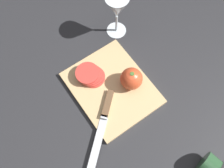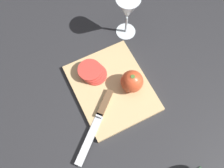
# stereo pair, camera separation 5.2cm
# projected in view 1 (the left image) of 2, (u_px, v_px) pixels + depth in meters

# --- Properties ---
(ground_plane) EXTENTS (3.00, 3.00, 0.00)m
(ground_plane) POSITION_uv_depth(u_px,v_px,m) (108.00, 91.00, 0.92)
(ground_plane) COLOR #28282B
(cutting_board) EXTENTS (0.30, 0.25, 0.01)m
(cutting_board) POSITION_uv_depth(u_px,v_px,m) (112.00, 88.00, 0.91)
(cutting_board) COLOR tan
(cutting_board) RESTS_ON ground_plane
(wine_glass) EXTENTS (0.08, 0.08, 0.18)m
(wine_glass) POSITION_uv_depth(u_px,v_px,m) (117.00, 9.00, 0.90)
(wine_glass) COLOR silver
(wine_glass) RESTS_ON ground_plane
(whole_tomato) EXTENTS (0.08, 0.08, 0.08)m
(whole_tomato) POSITION_uv_depth(u_px,v_px,m) (131.00, 79.00, 0.88)
(whole_tomato) COLOR #DB4C28
(whole_tomato) RESTS_ON cutting_board
(knife) EXTENTS (0.19, 0.22, 0.01)m
(knife) POSITION_uv_depth(u_px,v_px,m) (105.00, 112.00, 0.86)
(knife) COLOR silver
(knife) RESTS_ON cutting_board
(tomato_slice_stack_near) EXTENTS (0.10, 0.10, 0.03)m
(tomato_slice_stack_near) POSITION_uv_depth(u_px,v_px,m) (90.00, 75.00, 0.91)
(tomato_slice_stack_near) COLOR #D63D33
(tomato_slice_stack_near) RESTS_ON cutting_board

